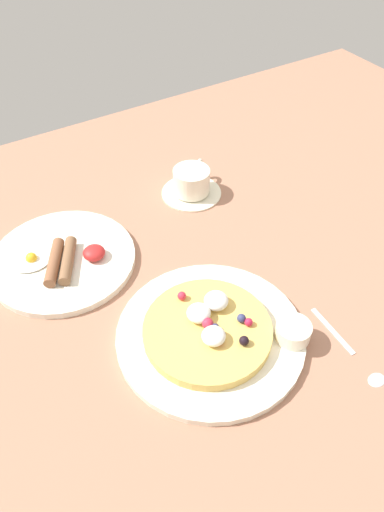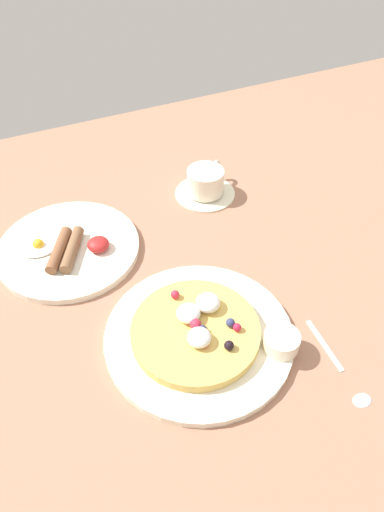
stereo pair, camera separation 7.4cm
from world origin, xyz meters
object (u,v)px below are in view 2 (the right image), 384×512
at_px(coffee_saucer, 205,193).
at_px(teaspoon, 347,377).
at_px(coffee_cup, 206,181).
at_px(breakfast_plate, 69,248).
at_px(syrup_ramekin, 281,341).
at_px(pancake_plate, 199,336).

xyz_separation_m(coffee_saucer, teaspoon, (0.00, -0.48, -0.00)).
bearing_deg(coffee_saucer, coffee_cup, 38.61).
bearing_deg(breakfast_plate, coffee_cup, 9.86).
bearing_deg(breakfast_plate, syrup_ramekin, -55.49).
distance_m(breakfast_plate, coffee_cup, 0.31).
height_order(syrup_ramekin, teaspoon, syrup_ramekin).
height_order(pancake_plate, coffee_cup, coffee_cup).
relative_size(syrup_ramekin, breakfast_plate, 0.21).
relative_size(coffee_saucer, teaspoon, 0.78).
distance_m(pancake_plate, syrup_ramekin, 0.13).
bearing_deg(pancake_plate, breakfast_plate, 116.36).
bearing_deg(syrup_ramekin, pancake_plate, 145.03).
relative_size(syrup_ramekin, coffee_cup, 0.59).
height_order(pancake_plate, teaspoon, pancake_plate).
relative_size(coffee_saucer, coffee_cup, 1.35).
distance_m(syrup_ramekin, coffee_saucer, 0.40).
distance_m(pancake_plate, breakfast_plate, 0.31).
height_order(coffee_cup, teaspoon, coffee_cup).
height_order(pancake_plate, coffee_saucer, pancake_plate).
bearing_deg(teaspoon, coffee_saucer, 90.43).
xyz_separation_m(breakfast_plate, coffee_saucer, (0.30, 0.05, -0.00)).
height_order(breakfast_plate, coffee_cup, coffee_cup).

